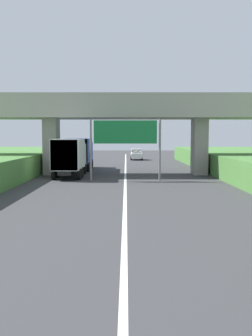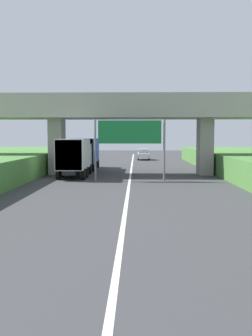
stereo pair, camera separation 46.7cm
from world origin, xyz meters
name	(u,v)px [view 1 (the left image)]	position (x,y,z in m)	size (l,w,h in m)	color
lane_centre_stripe	(126,184)	(0.00, 29.49, 0.00)	(0.20, 98.98, 0.01)	white
overpass_bridge	(126,115)	(0.00, 36.87, 5.69)	(40.00, 4.80, 7.57)	#9E998E
overhead_highway_sign	(126,136)	(0.00, 31.66, 3.72)	(5.88, 0.18, 5.07)	slate
truck_blue	(81,152)	(-4.97, 42.02, 1.93)	(2.44, 7.30, 3.44)	black
truck_silver	(71,156)	(-4.98, 34.47, 1.93)	(2.44, 7.30, 3.44)	black
car_white	(138,154)	(1.70, 59.72, 0.86)	(1.86, 4.10, 1.72)	silver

